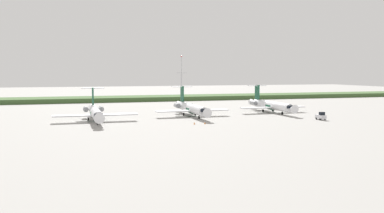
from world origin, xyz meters
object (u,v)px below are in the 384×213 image
(regional_jet_third, at_px, (271,105))
(antenna_mast, at_px, (181,84))
(baggage_tug, at_px, (321,116))
(regional_jet_nearest, at_px, (95,112))
(regional_jet_second, at_px, (191,108))
(safety_cone_front_marker, at_px, (194,123))
(safety_cone_mid_marker, at_px, (205,123))

(regional_jet_third, bearing_deg, antenna_mast, 117.57)
(regional_jet_third, relative_size, baggage_tug, 9.69)
(regional_jet_nearest, xyz_separation_m, regional_jet_second, (29.40, 4.76, 0.00))
(safety_cone_front_marker, bearing_deg, regional_jet_nearest, 148.72)
(antenna_mast, bearing_deg, regional_jet_second, -101.48)
(regional_jet_nearest, relative_size, regional_jet_third, 1.00)
(baggage_tug, bearing_deg, antenna_mast, 110.87)
(regional_jet_second, height_order, safety_cone_mid_marker, regional_jet_second)
(regional_jet_third, bearing_deg, safety_cone_mid_marker, -143.59)
(antenna_mast, bearing_deg, regional_jet_third, -62.43)
(regional_jet_nearest, relative_size, safety_cone_mid_marker, 56.36)
(baggage_tug, bearing_deg, regional_jet_nearest, 165.80)
(regional_jet_third, xyz_separation_m, safety_cone_front_marker, (-34.23, -22.91, -2.26))
(antenna_mast, bearing_deg, baggage_tug, -69.13)
(regional_jet_second, distance_m, regional_jet_third, 29.42)
(regional_jet_nearest, height_order, safety_cone_front_marker, regional_jet_nearest)
(regional_jet_third, relative_size, safety_cone_front_marker, 56.36)
(regional_jet_nearest, distance_m, safety_cone_mid_marker, 31.20)
(antenna_mast, distance_m, safety_cone_front_marker, 64.30)
(safety_cone_mid_marker, bearing_deg, regional_jet_third, 36.41)
(regional_jet_nearest, height_order, regional_jet_second, same)
(baggage_tug, bearing_deg, safety_cone_mid_marker, 178.94)
(regional_jet_nearest, xyz_separation_m, baggage_tug, (62.16, -15.73, -1.53))
(safety_cone_front_marker, bearing_deg, safety_cone_mid_marker, -5.24)
(safety_cone_front_marker, bearing_deg, regional_jet_second, 75.69)
(safety_cone_front_marker, bearing_deg, regional_jet_third, 33.80)
(baggage_tug, bearing_deg, regional_jet_third, 98.43)
(antenna_mast, relative_size, safety_cone_mid_marker, 37.20)
(regional_jet_second, distance_m, antenna_mast, 43.97)
(baggage_tug, relative_size, safety_cone_front_marker, 5.82)
(baggage_tug, xyz_separation_m, safety_cone_mid_marker, (-34.94, 0.65, -0.73))
(safety_cone_front_marker, height_order, safety_cone_mid_marker, same)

